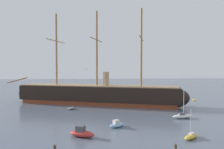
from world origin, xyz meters
name	(u,v)px	position (x,y,z in m)	size (l,w,h in m)	color
tall_ship	(97,94)	(-5.07, 45.47, 3.36)	(62.15, 24.74, 30.84)	brown
motorboat_foreground_left	(82,133)	(-8.03, 13.37, 0.69)	(5.07, 3.69, 1.96)	#B22D28
sailboat_foreground_right	(191,136)	(10.89, 10.85, 0.43)	(3.87, 3.37, 5.17)	gold
motorboat_near_centre	(117,125)	(-1.18, 18.73, 0.53)	(3.85, 3.18, 1.51)	#7FB2D6
sailboat_mid_right	(183,116)	(15.37, 24.60, 0.58)	(5.41, 2.15, 6.86)	silver
dinghy_alongside_bow	(71,108)	(-12.62, 37.41, 0.35)	(2.57, 3.18, 0.69)	gray
motorboat_far_left	(34,99)	(-28.27, 54.54, 0.66)	(4.68, 2.39, 1.88)	#1E284C
dinghy_far_right	(194,100)	(30.79, 49.77, 0.22)	(1.27, 1.98, 0.43)	gold
motorboat_distant_centre	(119,95)	(4.48, 63.06, 0.72)	(2.83, 5.13, 2.04)	#7FB2D6
seagull_in_flight	(87,69)	(-7.19, 14.78, 12.00)	(0.60, 1.34, 0.14)	silver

